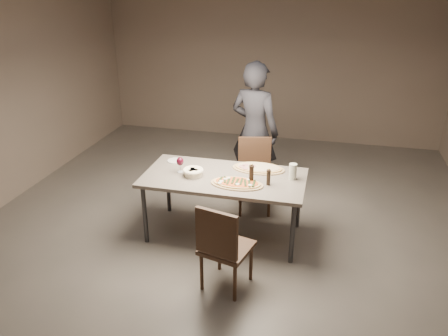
% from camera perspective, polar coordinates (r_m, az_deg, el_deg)
% --- Properties ---
extents(room, '(7.00, 7.00, 7.00)m').
position_cam_1_polar(room, '(4.62, 0.00, 6.25)').
color(room, '#605A53').
rests_on(room, ground).
extents(dining_table, '(1.80, 0.90, 0.75)m').
position_cam_1_polar(dining_table, '(4.88, 0.00, -1.69)').
color(dining_table, slate).
rests_on(dining_table, ground).
extents(zucchini_pizza, '(0.57, 0.32, 0.05)m').
position_cam_1_polar(zucchini_pizza, '(4.66, 1.67, -1.99)').
color(zucchini_pizza, tan).
rests_on(zucchini_pizza, dining_table).
extents(ham_pizza, '(0.61, 0.34, 0.04)m').
position_cam_1_polar(ham_pizza, '(5.04, 4.51, -0.00)').
color(ham_pizza, tan).
rests_on(ham_pizza, dining_table).
extents(bread_basket, '(0.23, 0.23, 0.08)m').
position_cam_1_polar(bread_basket, '(4.86, -4.06, -0.47)').
color(bread_basket, '#FBF0CC').
rests_on(bread_basket, dining_table).
extents(oil_dish, '(0.14, 0.14, 0.02)m').
position_cam_1_polar(oil_dish, '(4.73, 2.81, -1.72)').
color(oil_dish, white).
rests_on(oil_dish, dining_table).
extents(pepper_mill_left, '(0.06, 0.06, 0.22)m').
position_cam_1_polar(pepper_mill_left, '(4.67, 3.60, -0.75)').
color(pepper_mill_left, black).
rests_on(pepper_mill_left, dining_table).
extents(pepper_mill_right, '(0.05, 0.05, 0.19)m').
position_cam_1_polar(pepper_mill_right, '(4.65, 5.83, -1.20)').
color(pepper_mill_right, black).
rests_on(pepper_mill_right, dining_table).
extents(carafe, '(0.09, 0.09, 0.18)m').
position_cam_1_polar(carafe, '(4.81, 8.97, -0.47)').
color(carafe, silver).
rests_on(carafe, dining_table).
extents(wine_glass, '(0.08, 0.08, 0.18)m').
position_cam_1_polar(wine_glass, '(4.93, -5.76, 0.80)').
color(wine_glass, silver).
rests_on(wine_glass, dining_table).
extents(side_plate, '(0.18, 0.18, 0.01)m').
position_cam_1_polar(side_plate, '(5.28, -6.45, 0.96)').
color(side_plate, white).
rests_on(side_plate, dining_table).
extents(chair_near, '(0.53, 0.53, 0.92)m').
position_cam_1_polar(chair_near, '(4.10, -0.20, -9.94)').
color(chair_near, '#3D2719').
rests_on(chair_near, ground).
extents(chair_far, '(0.52, 0.52, 0.93)m').
position_cam_1_polar(chair_far, '(5.58, 4.01, -0.28)').
color(chair_far, '#3D2719').
rests_on(chair_far, ground).
extents(diner, '(0.78, 0.63, 1.84)m').
position_cam_1_polar(diner, '(5.76, 4.01, 4.81)').
color(diner, black).
rests_on(diner, ground).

